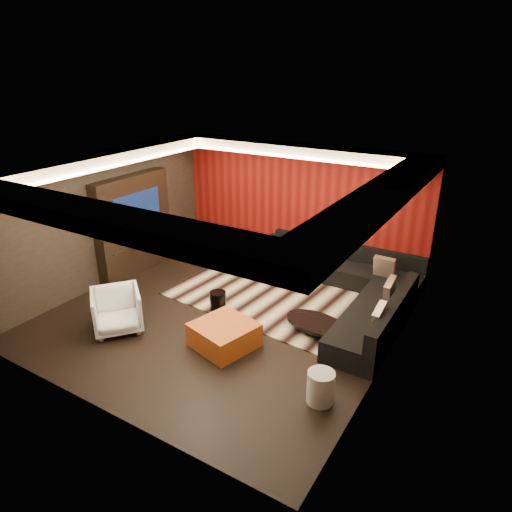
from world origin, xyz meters
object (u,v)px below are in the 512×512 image
Objects in this scene: drum_stool at (218,301)px; armchair at (117,310)px; coffee_table at (316,326)px; white_side_table at (321,387)px; sectional_sofa at (349,285)px; orange_ottoman at (224,335)px.

armchair is at bearing -127.26° from drum_stool.
coffee_table is at bearing -21.36° from armchair.
drum_stool is 3.04m from white_side_table.
sectional_sofa is at bearing 42.80° from drum_stool.
drum_stool is at bearing 130.52° from orange_ottoman.
drum_stool is 0.10× the size of sectional_sofa.
drum_stool is 0.76× the size of white_side_table.
drum_stool is 1.86m from armchair.
drum_stool is at bearing -172.50° from coffee_table.
white_side_table is at bearing -26.45° from drum_stool.
coffee_table is 3.51m from armchair.
orange_ottoman is at bearing -134.56° from coffee_table.
white_side_table is at bearing -63.84° from coffee_table.
drum_stool is (-1.93, -0.25, 0.09)m from coffee_table.
coffee_table is 1.56m from sectional_sofa.
coffee_table is 1.40× the size of armchair.
armchair reaches higher than sectional_sofa.
coffee_table is 1.80m from white_side_table.
white_side_table is 0.13× the size of sectional_sofa.
sectional_sofa is at bearing 103.61° from white_side_table.
white_side_table is at bearing -76.39° from sectional_sofa.
coffee_table is 1.95m from drum_stool.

